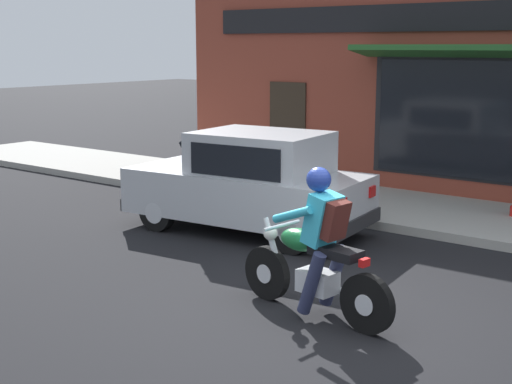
% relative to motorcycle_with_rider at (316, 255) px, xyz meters
% --- Properties ---
extents(ground_plane, '(80.00, 80.00, 0.00)m').
position_rel_motorcycle_with_rider_xyz_m(ground_plane, '(0.04, -0.26, -0.68)').
color(ground_plane, black).
extents(sidewalk_curb, '(2.60, 22.00, 0.14)m').
position_rel_motorcycle_with_rider_xyz_m(sidewalk_curb, '(4.94, 2.74, -0.61)').
color(sidewalk_curb, '#9E9B93').
rests_on(sidewalk_curb, ground).
extents(storefront_building, '(1.25, 11.43, 4.20)m').
position_rel_motorcycle_with_rider_xyz_m(storefront_building, '(6.47, 1.48, 1.43)').
color(storefront_building, brown).
rests_on(storefront_building, ground).
extents(motorcycle_with_rider, '(0.64, 2.01, 1.62)m').
position_rel_motorcycle_with_rider_xyz_m(motorcycle_with_rider, '(0.00, 0.00, 0.00)').
color(motorcycle_with_rider, black).
rests_on(motorcycle_with_rider, ground).
extents(car_hatchback, '(1.99, 3.92, 1.57)m').
position_rel_motorcycle_with_rider_xyz_m(car_hatchback, '(2.38, 2.71, 0.09)').
color(car_hatchback, black).
rests_on(car_hatchback, ground).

